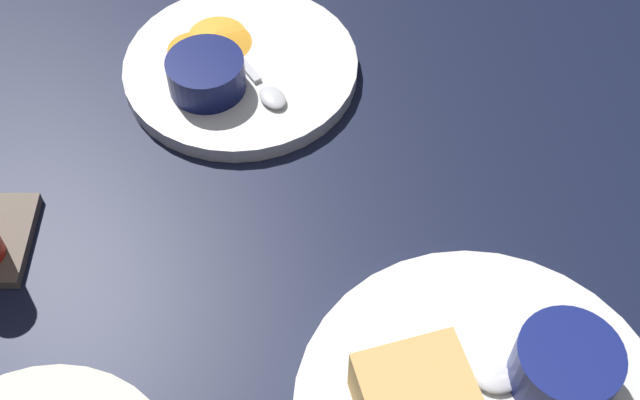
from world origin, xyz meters
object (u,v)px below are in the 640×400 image
(ramekin_dark_sauce, at_px, (565,366))
(spoon_by_gravy_ramekin, at_px, (266,89))
(spoon_by_dark_ramekin, at_px, (479,381))
(ramekin_light_gravy, at_px, (206,73))
(plate_chips_companion, at_px, (241,68))

(ramekin_dark_sauce, distance_m, spoon_by_gravy_ramekin, 0.37)
(ramekin_dark_sauce, relative_size, spoon_by_gravy_ramekin, 0.83)
(spoon_by_dark_ramekin, height_order, spoon_by_gravy_ramekin, same)
(spoon_by_gravy_ramekin, bearing_deg, spoon_by_dark_ramekin, -150.33)
(ramekin_dark_sauce, height_order, ramekin_light_gravy, ramekin_dark_sauce)
(ramekin_light_gravy, relative_size, spoon_by_gravy_ramekin, 0.80)
(ramekin_light_gravy, bearing_deg, plate_chips_companion, -39.81)
(ramekin_dark_sauce, bearing_deg, spoon_by_gravy_ramekin, 37.83)
(ramekin_dark_sauce, distance_m, ramekin_light_gravy, 0.41)
(ramekin_dark_sauce, relative_size, plate_chips_companion, 0.33)
(spoon_by_dark_ramekin, bearing_deg, ramekin_dark_sauce, -86.92)
(ramekin_dark_sauce, bearing_deg, spoon_by_dark_ramekin, 93.08)
(spoon_by_dark_ramekin, distance_m, ramekin_light_gravy, 0.37)
(spoon_by_dark_ramekin, distance_m, spoon_by_gravy_ramekin, 0.34)
(ramekin_dark_sauce, distance_m, plate_chips_companion, 0.42)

